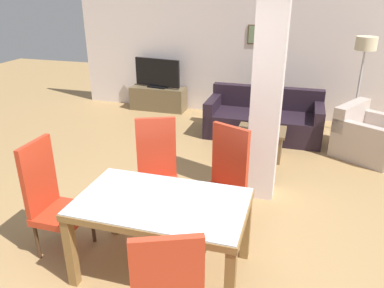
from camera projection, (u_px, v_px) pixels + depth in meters
The scene contains 14 objects.
ground_plane at pixel (164, 269), 3.51m from camera, with size 18.00×18.00×0.00m, color #A98452.
back_wall at pixel (249, 47), 7.31m from camera, with size 7.20×0.09×2.70m.
divider_pillar at pixel (268, 90), 4.31m from camera, with size 0.34×0.37×2.70m.
dining_table at pixel (162, 216), 3.28m from camera, with size 1.49×0.89×0.75m.
dining_chair_head_left at pixel (52, 197), 3.58m from camera, with size 0.46×0.46×1.15m.
dining_chair_far_right at pixel (223, 179), 3.92m from camera, with size 0.61×0.61×1.15m.
dining_chair_far_left at pixel (157, 169), 4.13m from camera, with size 0.61×0.61×1.15m.
sofa at pixel (264, 120), 6.57m from camera, with size 1.96×0.91×0.81m.
armchair at pixel (367, 138), 5.79m from camera, with size 1.18×1.19×0.78m.
coffee_table at pixel (261, 143), 5.74m from camera, with size 0.72×0.52×0.46m.
bottle at pixel (250, 122), 5.63m from camera, with size 0.06×0.06×0.28m.
tv_stand at pixel (158, 99), 7.98m from camera, with size 1.17×0.40×0.49m.
tv_screen at pixel (157, 74), 7.77m from camera, with size 1.01×0.26×0.60m.
floor_lamp at pixel (365, 53), 6.26m from camera, with size 0.35×0.35×1.69m.
Camera 1 is at (1.04, -2.59, 2.44)m, focal length 35.00 mm.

